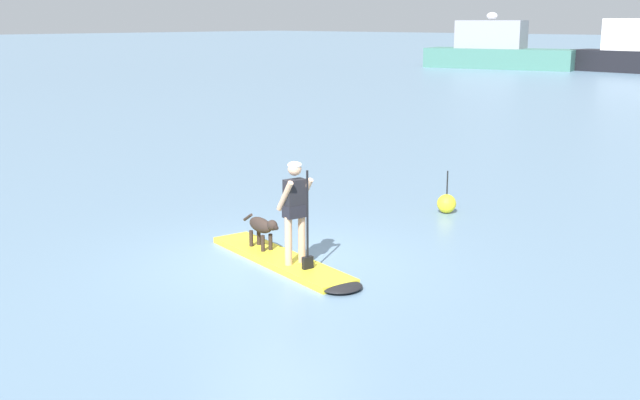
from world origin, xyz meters
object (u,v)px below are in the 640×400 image
object	(u,v)px
dog	(262,227)
paddleboard	(288,263)
marker_buoy	(447,204)
moored_boat_center	(497,51)
person_paddler	(295,206)

from	to	relation	value
dog	paddleboard	bearing A→B (deg)	-12.51
paddleboard	dog	world-z (taller)	dog
dog	marker_buoy	xyz separation A→B (m)	(0.76, 4.64, -0.29)
moored_boat_center	paddleboard	bearing A→B (deg)	-64.13
person_paddler	marker_buoy	size ratio (longest dim) A/B	1.86
dog	marker_buoy	size ratio (longest dim) A/B	1.22
paddleboard	dog	size ratio (longest dim) A/B	3.41
person_paddler	marker_buoy	xyz separation A→B (m)	(-0.26, 4.87, -0.86)
marker_buoy	person_paddler	bearing A→B (deg)	-86.99
dog	person_paddler	bearing A→B (deg)	-12.51
paddleboard	moored_boat_center	size ratio (longest dim) A/B	0.29
marker_buoy	dog	bearing A→B (deg)	-99.27
person_paddler	moored_boat_center	xyz separation A→B (m)	(-24.57, 50.24, 0.39)
dog	marker_buoy	bearing A→B (deg)	80.73
person_paddler	dog	bearing A→B (deg)	167.49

